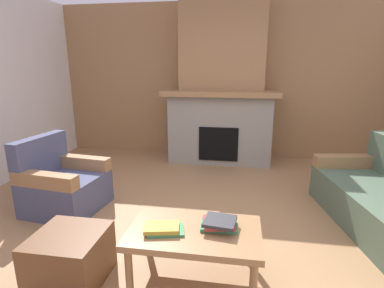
{
  "coord_description": "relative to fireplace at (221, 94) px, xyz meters",
  "views": [
    {
      "loc": [
        0.33,
        -2.51,
        1.63
      ],
      "look_at": [
        -0.27,
        1.18,
        0.65
      ],
      "focal_mm": 27.95,
      "sensor_mm": 36.0,
      "label": 1
    }
  ],
  "objects": [
    {
      "name": "wall_back_wood_panel",
      "position": [
        0.0,
        0.38,
        0.19
      ],
      "size": [
        6.0,
        0.12,
        2.7
      ],
      "primitive_type": "cube",
      "color": "#997047",
      "rests_on": "ground"
    },
    {
      "name": "fireplace",
      "position": [
        0.0,
        0.0,
        0.0
      ],
      "size": [
        1.9,
        0.82,
        2.7
      ],
      "color": "gray",
      "rests_on": "ground"
    },
    {
      "name": "coffee_table",
      "position": [
        0.02,
        -3.14,
        -0.79
      ],
      "size": [
        1.0,
        0.6,
        0.43
      ],
      "color": "#997047",
      "rests_on": "ground"
    },
    {
      "name": "book_stack_center",
      "position": [
        0.21,
        -3.08,
        -0.69
      ],
      "size": [
        0.29,
        0.27,
        0.08
      ],
      "color": "#3D7F4C",
      "rests_on": "coffee_table"
    },
    {
      "name": "ground",
      "position": [
        0.0,
        -2.62,
        -1.16
      ],
      "size": [
        9.0,
        9.0,
        0.0
      ],
      "primitive_type": "plane",
      "color": "#9E754C"
    },
    {
      "name": "book_stack_near_edge",
      "position": [
        -0.2,
        -3.2,
        -0.71
      ],
      "size": [
        0.32,
        0.24,
        0.05
      ],
      "color": "#3D7F4C",
      "rests_on": "coffee_table"
    },
    {
      "name": "armchair",
      "position": [
        -1.67,
        -2.19,
        -0.87
      ],
      "size": [
        0.85,
        0.85,
        0.85
      ],
      "color": "#474C6B",
      "rests_on": "ground"
    },
    {
      "name": "ottoman",
      "position": [
        -0.92,
        -3.31,
        -0.96
      ],
      "size": [
        0.52,
        0.52,
        0.4
      ],
      "primitive_type": "cube",
      "color": "brown",
      "rests_on": "ground"
    }
  ]
}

